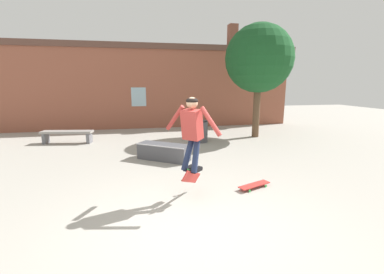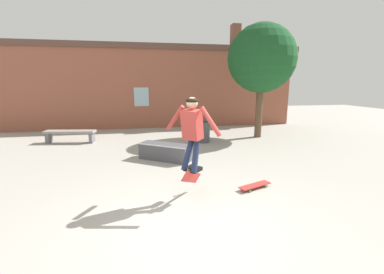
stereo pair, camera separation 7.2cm
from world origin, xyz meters
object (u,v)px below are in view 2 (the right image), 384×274
object	(u,v)px
tree_right	(262,59)
skateboard_resting	(255,185)
skater	(192,128)
skateboard_flipping	(192,177)
skate_ledge	(165,152)
trash_bin	(203,131)
park_bench	(70,134)

from	to	relation	value
tree_right	skateboard_resting	size ratio (longest dim) A/B	5.70
skater	skateboard_flipping	world-z (taller)	skater
skateboard_flipping	skateboard_resting	distance (m)	1.46
skate_ledge	trash_bin	bearing A→B (deg)	86.77
tree_right	park_bench	size ratio (longest dim) A/B	2.39
skater	skateboard_resting	xyz separation A→B (m)	(1.41, 0.28, -1.33)
trash_bin	skateboard_resting	size ratio (longest dim) A/B	1.05
skate_ledge	trash_bin	xyz separation A→B (m)	(1.60, 2.04, 0.20)
skate_ledge	skateboard_resting	xyz separation A→B (m)	(1.69, -2.47, -0.17)
tree_right	skater	distance (m)	6.74
skater	skateboard_flipping	size ratio (longest dim) A/B	1.99
tree_right	trash_bin	size ratio (longest dim) A/B	5.42
skateboard_flipping	park_bench	bearing A→B (deg)	63.53
skater	skateboard_flipping	xyz separation A→B (m)	(0.01, 0.09, -0.97)
park_bench	skate_ledge	size ratio (longest dim) A/B	1.21
trash_bin	skateboard_flipping	bearing A→B (deg)	-105.66
skateboard_resting	skate_ledge	bearing A→B (deg)	-76.76
skate_ledge	skater	xyz separation A→B (m)	(0.28, -2.75, 1.16)
park_bench	skate_ledge	distance (m)	4.37
skateboard_resting	skater	bearing A→B (deg)	-10.10
tree_right	trash_bin	bearing A→B (deg)	-168.40
park_bench	skateboard_flipping	size ratio (longest dim) A/B	2.71
park_bench	skater	world-z (taller)	skater
trash_bin	skateboard_resting	bearing A→B (deg)	-88.87
skateboard_resting	park_bench	bearing A→B (deg)	-67.88
tree_right	skateboard_resting	distance (m)	6.35
skate_ledge	park_bench	bearing A→B (deg)	174.23
trash_bin	skateboard_flipping	size ratio (longest dim) A/B	1.19
park_bench	skate_ledge	bearing A→B (deg)	-31.52
trash_bin	skater	xyz separation A→B (m)	(-1.33, -4.80, 0.96)
tree_right	skate_ledge	distance (m)	5.61
skate_ledge	trash_bin	distance (m)	2.61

